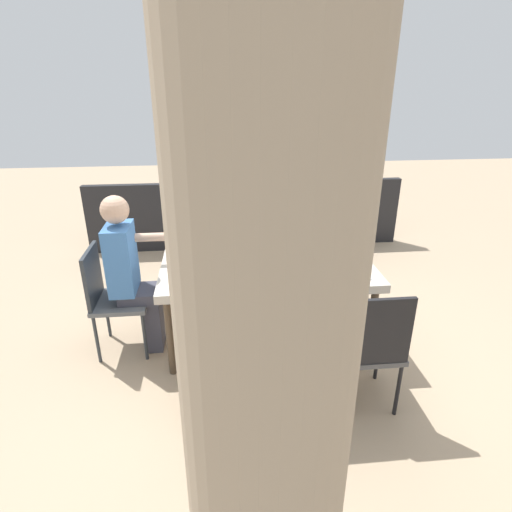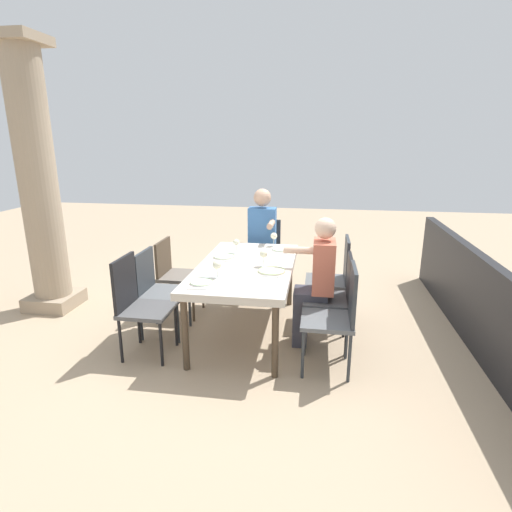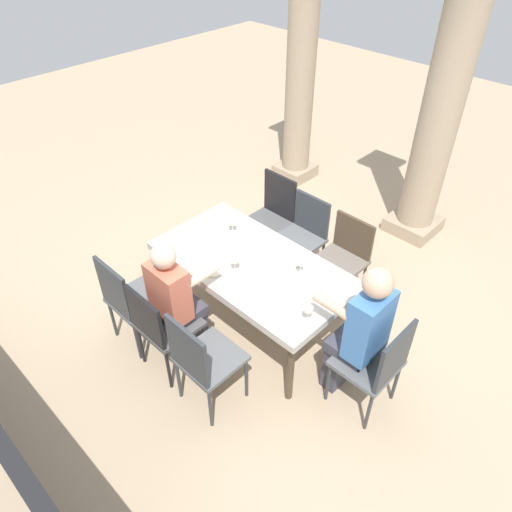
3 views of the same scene
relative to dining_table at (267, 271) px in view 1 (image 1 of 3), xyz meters
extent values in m
plane|color=tan|center=(0.00, 0.00, -0.67)|extent=(16.00, 16.00, 0.00)
cube|color=beige|center=(0.00, 0.00, 0.03)|extent=(1.76, 0.94, 0.07)
cylinder|color=#473828|center=(-0.80, 0.39, -0.34)|extent=(0.06, 0.06, 0.67)
cylinder|color=#473828|center=(0.80, 0.39, -0.34)|extent=(0.06, 0.06, 0.67)
cylinder|color=#473828|center=(-0.80, -0.39, -0.34)|extent=(0.06, 0.06, 0.67)
cylinder|color=#473828|center=(0.80, -0.39, -0.34)|extent=(0.06, 0.06, 0.67)
cube|color=#4F4F50|center=(-0.59, 0.81, -0.23)|extent=(0.44, 0.44, 0.04)
cube|color=black|center=(-0.59, 1.01, 0.02)|extent=(0.42, 0.03, 0.49)
cylinder|color=black|center=(-0.78, 0.62, -0.46)|extent=(0.03, 0.03, 0.42)
cylinder|color=black|center=(-0.40, 0.62, -0.46)|extent=(0.03, 0.03, 0.42)
cylinder|color=black|center=(-0.78, 1.00, -0.46)|extent=(0.03, 0.03, 0.42)
cylinder|color=black|center=(-0.40, 1.00, -0.46)|extent=(0.03, 0.03, 0.42)
cube|color=#5B5E61|center=(-0.59, -0.81, -0.22)|extent=(0.44, 0.44, 0.04)
cube|color=#2D3338|center=(-0.59, -1.01, 0.03)|extent=(0.42, 0.03, 0.49)
cylinder|color=#2D3338|center=(-0.40, -0.62, -0.45)|extent=(0.03, 0.03, 0.44)
cylinder|color=#2D3338|center=(-0.78, -0.62, -0.45)|extent=(0.03, 0.03, 0.44)
cylinder|color=#2D3338|center=(-0.40, -1.00, -0.45)|extent=(0.03, 0.03, 0.44)
cylinder|color=#2D3338|center=(-0.78, -1.00, -0.45)|extent=(0.03, 0.03, 0.44)
cube|color=#5B5E61|center=(-0.16, 0.81, -0.23)|extent=(0.44, 0.44, 0.04)
cube|color=#2D3338|center=(-0.16, 1.01, -0.01)|extent=(0.42, 0.03, 0.43)
cylinder|color=#2D3338|center=(-0.35, 0.62, -0.46)|extent=(0.03, 0.03, 0.42)
cylinder|color=#2D3338|center=(0.03, 0.62, -0.46)|extent=(0.03, 0.03, 0.42)
cylinder|color=#2D3338|center=(-0.35, 1.00, -0.46)|extent=(0.03, 0.03, 0.42)
cylinder|color=#2D3338|center=(0.03, 1.00, -0.46)|extent=(0.03, 0.03, 0.42)
cube|color=#4F4F50|center=(-0.16, -0.81, -0.20)|extent=(0.44, 0.44, 0.04)
cube|color=black|center=(-0.16, -1.01, 0.02)|extent=(0.42, 0.03, 0.43)
cylinder|color=black|center=(0.03, -0.62, -0.44)|extent=(0.03, 0.03, 0.45)
cylinder|color=black|center=(-0.35, -0.62, -0.44)|extent=(0.03, 0.03, 0.45)
cylinder|color=black|center=(0.03, -1.00, -0.44)|extent=(0.03, 0.03, 0.45)
cylinder|color=black|center=(-0.35, -1.00, -0.44)|extent=(0.03, 0.03, 0.45)
cube|color=#6A6158|center=(0.35, 0.81, -0.22)|extent=(0.44, 0.44, 0.04)
cube|color=#473828|center=(0.35, 1.01, -0.01)|extent=(0.42, 0.03, 0.41)
cylinder|color=#473828|center=(0.16, 0.62, -0.45)|extent=(0.03, 0.03, 0.44)
cylinder|color=#473828|center=(0.54, 0.62, -0.45)|extent=(0.03, 0.03, 0.44)
cylinder|color=#473828|center=(0.16, 1.00, -0.45)|extent=(0.03, 0.03, 0.44)
cylinder|color=#473828|center=(0.54, 1.00, -0.45)|extent=(0.03, 0.03, 0.44)
cube|color=#5B5E61|center=(0.35, -0.81, -0.19)|extent=(0.44, 0.44, 0.04)
cube|color=#2D3338|center=(0.35, -1.01, 0.05)|extent=(0.42, 0.03, 0.48)
cylinder|color=#2D3338|center=(0.54, -0.62, -0.44)|extent=(0.03, 0.03, 0.46)
cylinder|color=#2D3338|center=(0.16, -0.62, -0.44)|extent=(0.03, 0.03, 0.46)
cylinder|color=#2D3338|center=(0.54, -1.00, -0.44)|extent=(0.03, 0.03, 0.46)
cylinder|color=#2D3338|center=(0.16, -1.00, -0.44)|extent=(0.03, 0.03, 0.46)
cube|color=#5B5E61|center=(1.22, 0.00, -0.22)|extent=(0.44, 0.44, 0.04)
cube|color=#2D3338|center=(1.42, 0.00, 0.02)|extent=(0.03, 0.42, 0.47)
cylinder|color=#2D3338|center=(1.03, 0.19, -0.45)|extent=(0.03, 0.03, 0.44)
cylinder|color=#2D3338|center=(1.03, -0.19, -0.45)|extent=(0.03, 0.03, 0.44)
cylinder|color=#2D3338|center=(1.41, 0.19, -0.45)|extent=(0.03, 0.03, 0.44)
cylinder|color=#2D3338|center=(1.41, -0.19, -0.45)|extent=(0.03, 0.03, 0.44)
cube|color=#3F3F4C|center=(0.97, 0.00, -0.44)|extent=(0.14, 0.24, 0.46)
cube|color=#3F3F4C|center=(1.06, 0.00, -0.16)|extent=(0.32, 0.28, 0.10)
cube|color=#3F72B2|center=(1.17, 0.00, 0.17)|extent=(0.20, 0.34, 0.56)
sphere|color=tan|center=(1.17, 0.00, 0.57)|extent=(0.22, 0.22, 0.22)
cylinder|color=tan|center=(0.93, -0.14, 0.29)|extent=(0.30, 0.07, 0.07)
cube|color=#3F3F4C|center=(-0.16, -0.57, -0.44)|extent=(0.24, 0.14, 0.46)
cube|color=#3F3F4C|center=(-0.16, -0.66, -0.16)|extent=(0.28, 0.32, 0.10)
cube|color=#CC664C|center=(-0.16, -0.77, 0.13)|extent=(0.34, 0.20, 0.49)
sphere|color=beige|center=(-0.16, -0.77, 0.49)|extent=(0.20, 0.20, 0.20)
cylinder|color=beige|center=(-0.02, -0.53, 0.24)|extent=(0.07, 0.30, 0.07)
cylinder|color=tan|center=(0.31, 2.39, 0.85)|extent=(0.41, 0.41, 2.72)
cube|color=black|center=(0.00, -2.23, -0.22)|extent=(4.16, 0.10, 0.90)
cylinder|color=white|center=(-0.60, 0.28, 0.07)|extent=(0.20, 0.20, 0.01)
torus|color=#A9CD91|center=(-0.60, 0.28, 0.08)|extent=(0.20, 0.20, 0.01)
cylinder|color=white|center=(-0.44, 0.18, 0.07)|extent=(0.06, 0.06, 0.00)
cylinder|color=white|center=(-0.44, 0.18, 0.11)|extent=(0.01, 0.01, 0.08)
sphere|color=#F2EFCC|center=(-0.44, 0.18, 0.19)|extent=(0.08, 0.08, 0.08)
cube|color=silver|center=(-0.75, 0.28, 0.07)|extent=(0.03, 0.17, 0.01)
cube|color=silver|center=(-0.45, 0.28, 0.07)|extent=(0.03, 0.17, 0.01)
cylinder|color=silver|center=(-0.19, -0.28, 0.07)|extent=(0.26, 0.26, 0.01)
torus|color=#A0BE77|center=(-0.19, -0.28, 0.08)|extent=(0.26, 0.26, 0.01)
cylinder|color=white|center=(-0.02, -0.18, 0.07)|extent=(0.06, 0.06, 0.00)
cylinder|color=white|center=(-0.02, -0.18, 0.11)|extent=(0.01, 0.01, 0.09)
sphere|color=#F2EFCC|center=(-0.02, -0.18, 0.19)|extent=(0.08, 0.08, 0.08)
cube|color=silver|center=(-0.34, -0.28, 0.07)|extent=(0.03, 0.17, 0.01)
cube|color=silver|center=(-0.04, -0.28, 0.07)|extent=(0.02, 0.17, 0.01)
cylinder|color=white|center=(0.23, 0.28, 0.07)|extent=(0.23, 0.23, 0.01)
torus|color=#A4C786|center=(0.23, 0.28, 0.08)|extent=(0.23, 0.23, 0.01)
cylinder|color=white|center=(0.39, 0.18, 0.07)|extent=(0.06, 0.06, 0.00)
cylinder|color=white|center=(0.39, 0.18, 0.11)|extent=(0.01, 0.01, 0.09)
sphere|color=#F2EFCC|center=(0.39, 0.18, 0.19)|extent=(0.07, 0.07, 0.07)
cube|color=silver|center=(0.08, 0.28, 0.07)|extent=(0.03, 0.17, 0.01)
cube|color=silver|center=(0.38, 0.28, 0.07)|extent=(0.02, 0.17, 0.01)
cylinder|color=white|center=(0.61, -0.29, 0.07)|extent=(0.20, 0.20, 0.01)
torus|color=#A9CD91|center=(0.61, -0.29, 0.08)|extent=(0.20, 0.20, 0.01)
cylinder|color=white|center=(0.77, -0.19, 0.07)|extent=(0.06, 0.06, 0.00)
cylinder|color=white|center=(0.77, -0.19, 0.11)|extent=(0.01, 0.01, 0.08)
sphere|color=#F2EFCC|center=(0.77, -0.19, 0.19)|extent=(0.08, 0.08, 0.08)
cube|color=silver|center=(0.46, -0.29, 0.07)|extent=(0.03, 0.17, 0.01)
cube|color=silver|center=(0.76, -0.29, 0.07)|extent=(0.03, 0.17, 0.01)
camera|label=1|loc=(0.41, 3.18, 1.53)|focal=29.73mm
camera|label=2|loc=(-3.86, -0.70, 1.28)|focal=28.85mm
camera|label=3|loc=(2.24, -2.25, 2.72)|focal=33.87mm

